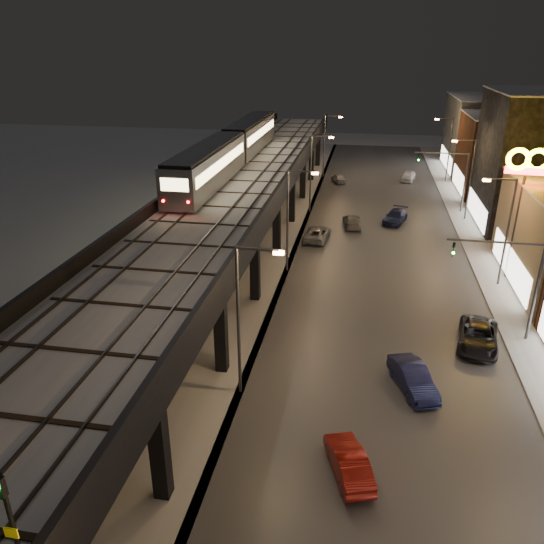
{
  "coord_description": "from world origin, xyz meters",
  "views": [
    {
      "loc": [
        5.54,
        -11.61,
        18.52
      ],
      "look_at": [
        0.07,
        19.11,
        5.0
      ],
      "focal_mm": 35.0,
      "sensor_mm": 36.0,
      "label": 1
    }
  ],
  "objects_px": {
    "car_onc_silver": "(413,379)",
    "car_onc_white": "(395,217)",
    "car_onc_red": "(408,176)",
    "car_mid_silver": "(317,234)",
    "car_mid_dark": "(352,221)",
    "car_near_white": "(349,463)",
    "car_onc_dark": "(478,338)",
    "rail_signal": "(4,506)",
    "car_far_white": "(338,178)",
    "subway_train": "(232,148)"
  },
  "relations": [
    {
      "from": "car_near_white",
      "to": "car_mid_dark",
      "type": "xyz_separation_m",
      "value": [
        -1.25,
        36.47,
        -0.03
      ]
    },
    {
      "from": "car_near_white",
      "to": "car_onc_red",
      "type": "xyz_separation_m",
      "value": [
        5.98,
        59.03,
        0.04
      ]
    },
    {
      "from": "rail_signal",
      "to": "car_onc_red",
      "type": "bearing_deg",
      "value": 78.94
    },
    {
      "from": "car_onc_silver",
      "to": "car_onc_red",
      "type": "relative_size",
      "value": 1.07
    },
    {
      "from": "car_mid_silver",
      "to": "car_onc_dark",
      "type": "relative_size",
      "value": 0.92
    },
    {
      "from": "rail_signal",
      "to": "car_near_white",
      "type": "relative_size",
      "value": 0.74
    },
    {
      "from": "car_near_white",
      "to": "car_onc_red",
      "type": "height_order",
      "value": "car_onc_red"
    },
    {
      "from": "subway_train",
      "to": "rail_signal",
      "type": "distance_m",
      "value": 47.46
    },
    {
      "from": "car_mid_silver",
      "to": "car_onc_red",
      "type": "relative_size",
      "value": 1.16
    },
    {
      "from": "car_far_white",
      "to": "car_onc_silver",
      "type": "xyz_separation_m",
      "value": [
        7.31,
        -49.12,
        0.11
      ]
    },
    {
      "from": "car_near_white",
      "to": "car_onc_white",
      "type": "distance_m",
      "value": 38.85
    },
    {
      "from": "car_onc_red",
      "to": "car_onc_dark",
      "type": "bearing_deg",
      "value": -75.3
    },
    {
      "from": "rail_signal",
      "to": "car_far_white",
      "type": "height_order",
      "value": "rail_signal"
    },
    {
      "from": "car_onc_silver",
      "to": "car_onc_white",
      "type": "bearing_deg",
      "value": 70.85
    },
    {
      "from": "car_near_white",
      "to": "car_onc_red",
      "type": "relative_size",
      "value": 0.97
    },
    {
      "from": "car_onc_silver",
      "to": "car_mid_dark",
      "type": "bearing_deg",
      "value": 79.97
    },
    {
      "from": "car_onc_silver",
      "to": "car_onc_red",
      "type": "xyz_separation_m",
      "value": [
        2.63,
        51.77,
        -0.02
      ]
    },
    {
      "from": "car_onc_dark",
      "to": "car_onc_white",
      "type": "bearing_deg",
      "value": 109.87
    },
    {
      "from": "car_near_white",
      "to": "car_mid_silver",
      "type": "distance_m",
      "value": 31.96
    },
    {
      "from": "car_mid_dark",
      "to": "car_onc_silver",
      "type": "height_order",
      "value": "car_onc_silver"
    },
    {
      "from": "car_onc_dark",
      "to": "car_onc_white",
      "type": "relative_size",
      "value": 1.1
    },
    {
      "from": "car_near_white",
      "to": "car_onc_red",
      "type": "distance_m",
      "value": 59.33
    },
    {
      "from": "car_mid_dark",
      "to": "subway_train",
      "type": "bearing_deg",
      "value": -2.72
    },
    {
      "from": "car_far_white",
      "to": "car_near_white",
      "type": "bearing_deg",
      "value": 75.23
    },
    {
      "from": "subway_train",
      "to": "car_onc_white",
      "type": "distance_m",
      "value": 19.51
    },
    {
      "from": "car_far_white",
      "to": "car_onc_white",
      "type": "distance_m",
      "value": 19.16
    },
    {
      "from": "car_far_white",
      "to": "car_onc_silver",
      "type": "relative_size",
      "value": 0.82
    },
    {
      "from": "subway_train",
      "to": "car_onc_red",
      "type": "height_order",
      "value": "subway_train"
    },
    {
      "from": "car_near_white",
      "to": "car_onc_dark",
      "type": "height_order",
      "value": "car_onc_dark"
    },
    {
      "from": "car_mid_dark",
      "to": "car_onc_white",
      "type": "distance_m",
      "value": 5.2
    },
    {
      "from": "car_onc_dark",
      "to": "car_onc_red",
      "type": "bearing_deg",
      "value": 102.51
    },
    {
      "from": "car_onc_dark",
      "to": "rail_signal",
      "type": "bearing_deg",
      "value": -112.67
    },
    {
      "from": "subway_train",
      "to": "car_onc_silver",
      "type": "height_order",
      "value": "subway_train"
    },
    {
      "from": "car_near_white",
      "to": "subway_train",
      "type": "bearing_deg",
      "value": -87.3
    },
    {
      "from": "car_mid_dark",
      "to": "car_onc_dark",
      "type": "distance_m",
      "value": 25.37
    },
    {
      "from": "car_onc_dark",
      "to": "car_onc_red",
      "type": "height_order",
      "value": "car_onc_dark"
    },
    {
      "from": "car_mid_silver",
      "to": "car_onc_silver",
      "type": "bearing_deg",
      "value": 113.47
    },
    {
      "from": "subway_train",
      "to": "car_onc_dark",
      "type": "relative_size",
      "value": 6.71
    },
    {
      "from": "car_onc_dark",
      "to": "car_far_white",
      "type": "bearing_deg",
      "value": 115.36
    },
    {
      "from": "car_mid_silver",
      "to": "car_mid_dark",
      "type": "relative_size",
      "value": 1.1
    },
    {
      "from": "car_mid_silver",
      "to": "car_onc_silver",
      "type": "distance_m",
      "value": 25.64
    },
    {
      "from": "car_mid_dark",
      "to": "car_onc_silver",
      "type": "bearing_deg",
      "value": 92.01
    },
    {
      "from": "car_mid_silver",
      "to": "car_onc_red",
      "type": "xyz_separation_m",
      "value": [
        10.58,
        27.4,
        0.04
      ]
    },
    {
      "from": "car_mid_silver",
      "to": "car_onc_white",
      "type": "bearing_deg",
      "value": -133.28
    },
    {
      "from": "rail_signal",
      "to": "car_far_white",
      "type": "bearing_deg",
      "value": 86.76
    },
    {
      "from": "car_mid_silver",
      "to": "car_onc_silver",
      "type": "relative_size",
      "value": 1.09
    },
    {
      "from": "subway_train",
      "to": "car_onc_red",
      "type": "xyz_separation_m",
      "value": [
        20.18,
        23.51,
        -7.65
      ]
    },
    {
      "from": "car_onc_dark",
      "to": "car_mid_silver",
      "type": "bearing_deg",
      "value": 133.7
    },
    {
      "from": "rail_signal",
      "to": "car_onc_white",
      "type": "xyz_separation_m",
      "value": [
        11.25,
        50.2,
        -8.07
      ]
    },
    {
      "from": "car_onc_dark",
      "to": "car_onc_white",
      "type": "distance_m",
      "value": 26.27
    }
  ]
}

